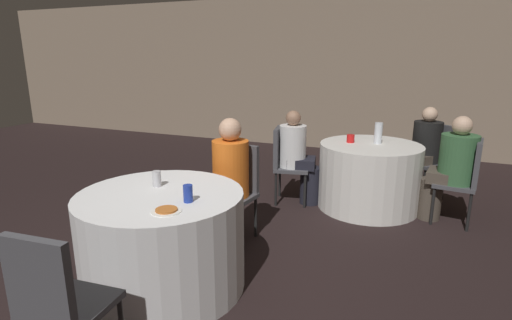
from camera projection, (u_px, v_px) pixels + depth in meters
The scene contains 18 objects.
ground_plane at pixel (197, 282), 3.15m from camera, with size 16.00×16.00×0.00m, color black.
wall_back at pixel (336, 74), 7.31m from camera, with size 16.00×0.06×2.80m.
table_near at pixel (163, 241), 3.02m from camera, with size 1.23×1.23×0.76m.
table_far at pixel (369, 176), 4.62m from camera, with size 1.15×1.15×0.76m.
chair_near_north at pixel (236, 183), 3.84m from camera, with size 0.45×0.45×0.91m.
chair_near_south at pixel (56, 298), 2.03m from camera, with size 0.43×0.44×0.91m.
chair_far_west at pixel (284, 158), 4.76m from camera, with size 0.48×0.47×0.91m.
chair_far_northeast at pixel (431, 153), 5.00m from camera, with size 0.56×0.56×0.91m.
chair_far_east at pixel (466, 175), 4.10m from camera, with size 0.45×0.45×0.91m.
person_white_shirt at pixel (299, 158), 4.73m from camera, with size 0.49×0.36×1.12m.
person_black_shirt at pixel (422, 152), 4.93m from camera, with size 0.47×0.48×1.13m.
person_orange_shirt at pixel (227, 182), 3.69m from camera, with size 0.37×0.51×1.19m.
person_green_jacket at pixel (450, 168), 4.17m from camera, with size 0.52×0.39×1.15m.
pizza_plate_near at pixel (166, 210), 2.58m from camera, with size 0.20×0.20×0.02m.
soda_can_silver at pixel (157, 179), 3.06m from camera, with size 0.07×0.07×0.12m.
soda_can_blue at pixel (188, 194), 2.74m from camera, with size 0.07×0.07×0.12m.
bottle_far at pixel (378, 133), 4.55m from camera, with size 0.09×0.09×0.24m.
cup_far at pixel (351, 139), 4.61m from camera, with size 0.09×0.09×0.09m.
Camera 1 is at (1.50, -2.41, 1.74)m, focal length 28.00 mm.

